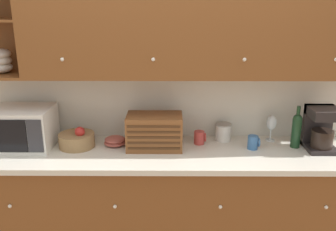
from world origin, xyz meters
name	(u,v)px	position (x,y,z in m)	size (l,w,h in m)	color
ground_plane	(168,230)	(0.00, 0.00, 0.00)	(24.00, 24.00, 0.00)	#896647
wall_back	(168,88)	(0.00, 0.03, 1.30)	(5.29, 0.06, 2.60)	silver
counter_unit	(168,204)	(0.00, -0.32, 0.46)	(2.91, 0.67, 0.91)	brown
backsplash_panel	(168,104)	(0.00, -0.01, 1.18)	(2.89, 0.01, 0.53)	silver
upper_cabinets	(192,18)	(0.17, -0.18, 1.86)	(2.89, 0.38, 0.84)	brown
microwave	(20,128)	(-1.11, -0.25, 1.06)	(0.48, 0.37, 0.30)	silver
fruit_basket	(77,140)	(-0.69, -0.26, 0.97)	(0.27, 0.27, 0.17)	#937047
bowl_stack_on_counter	(115,141)	(-0.41, -0.22, 0.94)	(0.17, 0.17, 0.07)	#9E473D
bread_box	(155,132)	(-0.10, -0.27, 1.04)	(0.41, 0.26, 0.26)	brown
mug_blue_second	(200,138)	(0.25, -0.19, 0.96)	(0.09, 0.08, 0.10)	#B73D38
storage_canister	(223,132)	(0.44, -0.11, 0.98)	(0.13, 0.13, 0.14)	silver
mug	(253,142)	(0.64, -0.29, 0.96)	(0.09, 0.08, 0.10)	#38669E
wine_glass	(271,124)	(0.81, -0.11, 1.05)	(0.08, 0.08, 0.21)	silver
wine_bottle	(297,129)	(0.96, -0.25, 1.05)	(0.07, 0.07, 0.32)	#19381E
coffee_maker	(321,128)	(1.13, -0.28, 1.07)	(0.21, 0.24, 0.32)	black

